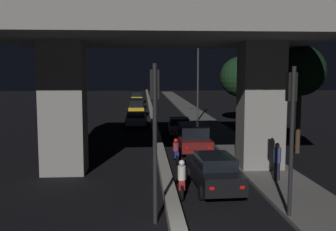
# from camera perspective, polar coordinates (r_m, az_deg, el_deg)

# --- Properties ---
(median_divider) EXTENTS (0.50, 126.00, 0.44)m
(median_divider) POSITION_cam_1_polar(r_m,az_deg,el_deg) (45.66, -2.36, 0.22)
(median_divider) COLOR gray
(median_divider) RESTS_ON ground_plane
(sidewalk_right) EXTENTS (2.74, 126.00, 0.16)m
(sidewalk_right) POSITION_cam_1_polar(r_m,az_deg,el_deg) (39.20, 5.45, -1.00)
(sidewalk_right) COLOR #5B5956
(sidewalk_right) RESTS_ON ground_plane
(elevated_overpass) EXTENTS (16.27, 10.13, 9.32)m
(elevated_overpass) POSITION_cam_1_polar(r_m,az_deg,el_deg) (19.66, -0.66, 11.93)
(elevated_overpass) COLOR gray
(elevated_overpass) RESTS_ON ground_plane
(traffic_light_left_of_median) EXTENTS (0.30, 0.49, 5.28)m
(traffic_light_left_of_median) POSITION_cam_1_polar(r_m,az_deg,el_deg) (12.75, -1.94, -0.03)
(traffic_light_left_of_median) COLOR black
(traffic_light_left_of_median) RESTS_ON ground_plane
(traffic_light_right_of_median) EXTENTS (0.30, 0.49, 5.19)m
(traffic_light_right_of_median) POSITION_cam_1_polar(r_m,az_deg,el_deg) (13.67, 17.46, -0.13)
(traffic_light_right_of_median) COLOR black
(traffic_light_right_of_median) RESTS_ON ground_plane
(street_lamp) EXTENTS (2.46, 0.32, 8.02)m
(street_lamp) POSITION_cam_1_polar(r_m,az_deg,el_deg) (39.65, 3.87, 5.88)
(street_lamp) COLOR #2D2D30
(street_lamp) RESTS_ON ground_plane
(car_black_lead) EXTENTS (1.99, 4.63, 1.51)m
(car_black_lead) POSITION_cam_1_polar(r_m,az_deg,el_deg) (17.13, 6.64, -8.02)
(car_black_lead) COLOR black
(car_black_lead) RESTS_ON ground_plane
(car_dark_red_second) EXTENTS (2.08, 4.61, 1.76)m
(car_dark_red_second) POSITION_cam_1_polar(r_m,az_deg,el_deg) (24.96, 3.61, -3.21)
(car_dark_red_second) COLOR #591414
(car_dark_red_second) RESTS_ON ground_plane
(car_silver_third) EXTENTS (1.93, 4.02, 1.41)m
(car_silver_third) POSITION_cam_1_polar(r_m,az_deg,el_deg) (31.40, 1.59, -1.58)
(car_silver_third) COLOR gray
(car_silver_third) RESTS_ON ground_plane
(car_silver_lead_oncoming) EXTENTS (2.01, 4.42, 1.35)m
(car_silver_lead_oncoming) POSITION_cam_1_polar(r_m,az_deg,el_deg) (36.55, -4.68, -0.51)
(car_silver_lead_oncoming) COLOR gray
(car_silver_lead_oncoming) RESTS_ON ground_plane
(car_taxi_yellow_second_oncoming) EXTENTS (1.92, 3.97, 1.90)m
(car_taxi_yellow_second_oncoming) POSITION_cam_1_polar(r_m,az_deg,el_deg) (45.36, -4.58, 1.11)
(car_taxi_yellow_second_oncoming) COLOR gold
(car_taxi_yellow_second_oncoming) RESTS_ON ground_plane
(car_white_third_oncoming) EXTENTS (1.98, 4.18, 1.43)m
(car_white_third_oncoming) POSITION_cam_1_polar(r_m,az_deg,el_deg) (55.30, -4.54, 1.77)
(car_white_third_oncoming) COLOR silver
(car_white_third_oncoming) RESTS_ON ground_plane
(car_taxi_yellow_fourth_oncoming) EXTENTS (1.97, 4.08, 1.88)m
(car_taxi_yellow_fourth_oncoming) POSITION_cam_1_polar(r_m,az_deg,el_deg) (66.08, -4.51, 2.73)
(car_taxi_yellow_fourth_oncoming) COLOR gold
(car_taxi_yellow_fourth_oncoming) RESTS_ON ground_plane
(motorcycle_red_filtering_near) EXTENTS (0.34, 1.77, 1.49)m
(motorcycle_red_filtering_near) POSITION_cam_1_polar(r_m,az_deg,el_deg) (16.07, 2.00, -9.46)
(motorcycle_red_filtering_near) COLOR black
(motorcycle_red_filtering_near) RESTS_ON ground_plane
(motorcycle_blue_filtering_mid) EXTENTS (0.33, 1.87, 1.34)m
(motorcycle_blue_filtering_mid) POSITION_cam_1_polar(r_m,az_deg,el_deg) (22.01, 1.15, -5.33)
(motorcycle_blue_filtering_mid) COLOR black
(motorcycle_blue_filtering_mid) RESTS_ON ground_plane
(pedestrian_on_sidewalk) EXTENTS (0.34, 0.34, 1.71)m
(pedestrian_on_sidewalk) POSITION_cam_1_polar(r_m,az_deg,el_deg) (18.40, 15.53, -6.45)
(pedestrian_on_sidewalk) COLOR black
(pedestrian_on_sidewalk) RESTS_ON sidewalk_right
(roadside_tree_kerbside_near) EXTENTS (3.08, 3.08, 6.64)m
(roadside_tree_kerbside_near) POSITION_cam_1_polar(r_m,az_deg,el_deg) (25.38, 18.62, 6.10)
(roadside_tree_kerbside_near) COLOR #38281C
(roadside_tree_kerbside_near) RESTS_ON ground_plane
(roadside_tree_kerbside_mid) EXTENTS (3.87, 3.87, 6.54)m
(roadside_tree_kerbside_mid) POSITION_cam_1_polar(r_m,az_deg,el_deg) (38.54, 10.42, 5.52)
(roadside_tree_kerbside_mid) COLOR #38281C
(roadside_tree_kerbside_mid) RESTS_ON ground_plane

